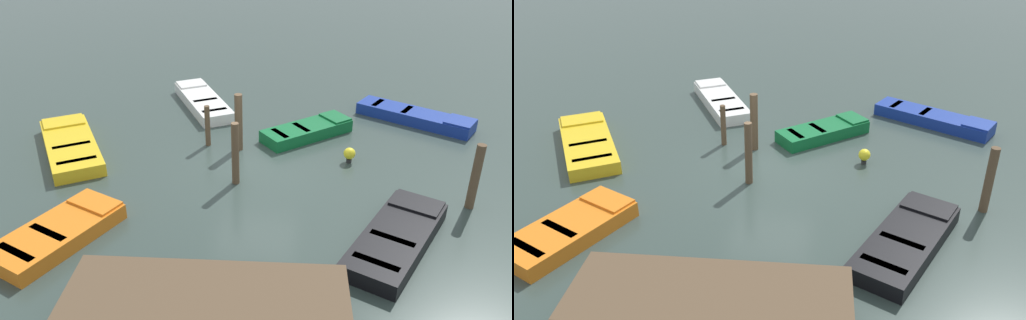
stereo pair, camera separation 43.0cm
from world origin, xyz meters
The scene contains 13 objects.
ground_plane centered at (0.00, 0.00, 0.00)m, with size 80.00×80.00×0.00m, color #33423D.
dock_segment centered at (-0.02, 6.44, 0.84)m, with size 5.42×2.36×0.95m.
rowboat_green centered at (-1.35, -2.61, 0.22)m, with size 3.05×2.85×0.46m.
rowboat_orange centered at (4.16, 4.11, 0.22)m, with size 2.56×3.48×0.46m.
rowboat_black centered at (-3.79, 3.16, 0.22)m, with size 2.77×3.92×0.46m.
rowboat_blue centered at (-5.07, -4.35, 0.22)m, with size 4.07×2.81×0.46m.
rowboat_yellow centered at (5.96, -0.36, 0.22)m, with size 3.42×4.19×0.46m.
rowboat_white centered at (2.71, -4.67, 0.22)m, with size 2.98×3.92×0.46m.
mooring_piling_mid_left centered at (-5.85, 1.16, 0.91)m, with size 0.23×0.23×1.83m, color brown.
mooring_piling_center centered at (0.46, 0.80, 0.93)m, with size 0.21×0.21×1.85m, color brown.
mooring_piling_near_right centered at (0.74, -1.32, 0.93)m, with size 0.25×0.25×1.86m, color brown.
mooring_piling_far_left centered at (1.78, -1.48, 0.68)m, with size 0.17×0.17×1.36m, color brown.
marker_buoy centered at (-2.73, -0.92, 0.29)m, with size 0.36×0.36×0.48m.
Camera 2 is at (-2.45, 13.76, 7.71)m, focal length 37.79 mm.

